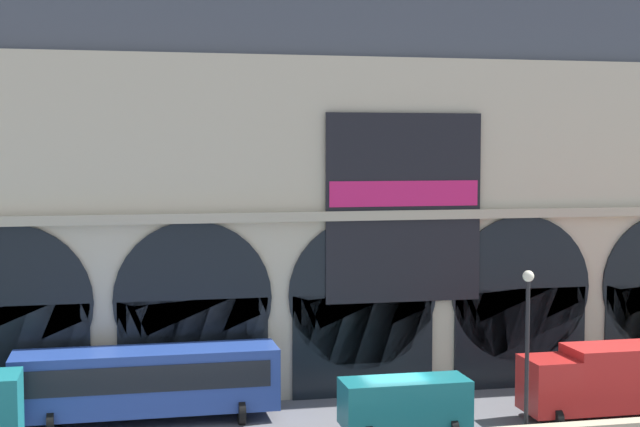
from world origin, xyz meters
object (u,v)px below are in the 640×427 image
van_center (405,402)px  box_truck_mideast (610,379)px  street_lamp_quayside (527,335)px  bus_midwest (147,381)px

van_center → box_truck_mideast: (9.23, 0.15, 0.45)m
van_center → street_lamp_quayside: street_lamp_quayside is taller
box_truck_mideast → street_lamp_quayside: street_lamp_quayside is taller
bus_midwest → box_truck_mideast: (19.42, -3.50, -0.08)m
bus_midwest → street_lamp_quayside: size_ratio=1.59×
bus_midwest → van_center: size_ratio=2.12×
bus_midwest → van_center: (10.19, -3.65, -0.54)m
bus_midwest → box_truck_mideast: bearing=-10.2°
van_center → box_truck_mideast: box_truck_mideast is taller
bus_midwest → street_lamp_quayside: street_lamp_quayside is taller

